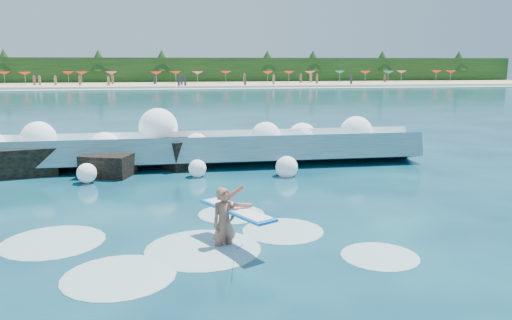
# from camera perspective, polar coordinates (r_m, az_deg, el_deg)

# --- Properties ---
(ground) EXTENTS (200.00, 200.00, 0.00)m
(ground) POSITION_cam_1_polar(r_m,az_deg,el_deg) (12.59, -5.30, -7.31)
(ground) COLOR #082540
(ground) RESTS_ON ground
(beach) EXTENTS (140.00, 20.00, 0.40)m
(beach) POSITION_cam_1_polar(r_m,az_deg,el_deg) (90.01, -8.99, 8.49)
(beach) COLOR tan
(beach) RESTS_ON ground
(wet_band) EXTENTS (140.00, 5.00, 0.08)m
(wet_band) POSITION_cam_1_polar(r_m,az_deg,el_deg) (79.03, -8.91, 8.05)
(wet_band) COLOR silver
(wet_band) RESTS_ON ground
(treeline) EXTENTS (140.00, 4.00, 5.00)m
(treeline) POSITION_cam_1_polar(r_m,az_deg,el_deg) (99.94, -9.09, 10.04)
(treeline) COLOR black
(treeline) RESTS_ON ground
(breaking_wave) EXTENTS (18.97, 2.91, 1.64)m
(breaking_wave) POSITION_cam_1_polar(r_m,az_deg,el_deg) (19.93, -8.65, 1.13)
(breaking_wave) COLOR teal
(breaking_wave) RESTS_ON ground
(rock_cluster) EXTENTS (8.13, 3.21, 1.28)m
(rock_cluster) POSITION_cam_1_polar(r_m,az_deg,el_deg) (19.27, -17.38, -0.08)
(rock_cluster) COLOR black
(rock_cluster) RESTS_ON ground
(surfer_with_board) EXTENTS (1.48, 2.80, 1.62)m
(surfer_with_board) POSITION_cam_1_polar(r_m,az_deg,el_deg) (10.88, -3.31, -6.94)
(surfer_with_board) COLOR #975A46
(surfer_with_board) RESTS_ON ground
(wave_spray) EXTENTS (15.53, 4.46, 2.27)m
(wave_spray) POSITION_cam_1_polar(r_m,az_deg,el_deg) (19.75, -8.07, 2.46)
(wave_spray) COLOR white
(wave_spray) RESTS_ON ground
(surf_foam) EXTENTS (8.90, 5.57, 0.13)m
(surf_foam) POSITION_cam_1_polar(r_m,az_deg,el_deg) (11.27, -8.15, -9.61)
(surf_foam) COLOR silver
(surf_foam) RESTS_ON ground
(beach_umbrellas) EXTENTS (111.67, 6.57, 0.50)m
(beach_umbrellas) POSITION_cam_1_polar(r_m,az_deg,el_deg) (91.71, -9.02, 9.82)
(beach_umbrellas) COLOR red
(beach_umbrellas) RESTS_ON ground
(beachgoers) EXTENTS (105.12, 12.81, 1.94)m
(beachgoers) POSITION_cam_1_polar(r_m,az_deg,el_deg) (86.01, -12.14, 8.86)
(beachgoers) COLOR #3F332D
(beachgoers) RESTS_ON ground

